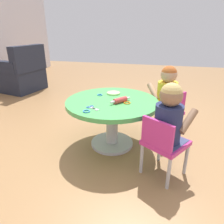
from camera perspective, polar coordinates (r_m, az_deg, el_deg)
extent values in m
plane|color=#9E7247|center=(2.21, 0.00, -8.89)|extent=(10.00, 10.00, 0.00)
cylinder|color=silver|center=(2.20, 0.00, -8.55)|extent=(0.44, 0.44, 0.03)
cylinder|color=silver|center=(2.10, 0.00, -3.61)|extent=(0.12, 0.12, 0.45)
cylinder|color=#4CB259|center=(2.00, 0.00, 2.73)|extent=(0.90, 0.90, 0.04)
cylinder|color=#B7B7BC|center=(1.85, 19.91, -12.30)|extent=(0.03, 0.03, 0.28)
cylinder|color=#B7B7BC|center=(1.95, 13.15, -9.45)|extent=(0.03, 0.03, 0.28)
cylinder|color=#B7B7BC|center=(1.66, 15.49, -16.20)|extent=(0.03, 0.03, 0.28)
cylinder|color=#B7B7BC|center=(1.77, 8.24, -12.69)|extent=(0.03, 0.03, 0.28)
cube|color=#CC338C|center=(1.72, 14.72, -8.24)|extent=(0.42, 0.42, 0.04)
cube|color=#CC338C|center=(1.55, 12.45, -6.05)|extent=(0.17, 0.24, 0.22)
cube|color=#3F4772|center=(1.72, 14.72, -8.18)|extent=(0.38, 0.37, 0.04)
cylinder|color=navy|center=(1.64, 15.31, -3.06)|extent=(0.21, 0.21, 0.30)
sphere|color=#997051|center=(1.55, 16.17, 4.48)|extent=(0.17, 0.17, 0.17)
sphere|color=tan|center=(1.55, 16.22, 4.93)|extent=(0.16, 0.16, 0.16)
cylinder|color=#997051|center=(1.66, 20.44, -2.41)|extent=(0.21, 0.16, 0.17)
cylinder|color=#997051|center=(1.76, 14.15, -0.25)|extent=(0.21, 0.16, 0.17)
cylinder|color=#B7B7BC|center=(2.58, 14.99, -1.35)|extent=(0.03, 0.03, 0.28)
cylinder|color=#B7B7BC|center=(2.44, 9.99, -2.26)|extent=(0.03, 0.03, 0.28)
cylinder|color=#B7B7BC|center=(2.39, 18.51, -3.72)|extent=(0.03, 0.03, 0.28)
cylinder|color=#B7B7BC|center=(2.25, 13.30, -4.87)|extent=(0.03, 0.03, 0.28)
cube|color=#CC338C|center=(2.35, 14.57, 0.48)|extent=(0.42, 0.42, 0.04)
cube|color=#CC338C|center=(2.20, 16.86, 2.31)|extent=(0.17, 0.24, 0.22)
cube|color=#3F4772|center=(2.35, 14.58, 0.53)|extent=(0.38, 0.37, 0.04)
cylinder|color=yellow|center=(2.29, 14.99, 4.46)|extent=(0.21, 0.21, 0.30)
sphere|color=tan|center=(2.23, 15.58, 9.98)|extent=(0.17, 0.17, 0.17)
sphere|color=#B25926|center=(2.23, 15.62, 10.30)|extent=(0.16, 0.16, 0.16)
cylinder|color=tan|center=(2.42, 15.85, 5.96)|extent=(0.21, 0.17, 0.17)
cylinder|color=tan|center=(2.30, 11.39, 5.52)|extent=(0.21, 0.17, 0.17)
cube|color=#232838|center=(4.39, -24.12, 8.19)|extent=(0.83, 0.83, 0.40)
cube|color=#232838|center=(4.10, -22.32, 13.67)|extent=(0.72, 0.30, 0.45)
cube|color=#232838|center=(4.53, -21.90, 12.84)|extent=(0.24, 0.61, 0.20)
cube|color=#232838|center=(4.15, -27.88, 11.07)|extent=(0.24, 0.61, 0.20)
cylinder|color=#D83F3F|center=(1.93, 2.32, 3.36)|extent=(0.14, 0.13, 0.05)
cylinder|color=white|center=(1.88, 0.13, 2.79)|extent=(0.05, 0.05, 0.02)
cylinder|color=white|center=(1.99, 4.39, 3.89)|extent=(0.05, 0.05, 0.02)
cube|color=silver|center=(1.79, -5.00, 0.94)|extent=(0.05, 0.11, 0.01)
cube|color=silver|center=(1.79, -5.00, 0.94)|extent=(0.09, 0.09, 0.01)
torus|color=#3F72CC|center=(1.83, -6.61, 1.31)|extent=(0.05, 0.05, 0.01)
torus|color=#3F72CC|center=(1.85, -5.71, 1.59)|extent=(0.05, 0.05, 0.01)
cylinder|color=#B2E58C|center=(2.19, 0.39, 5.29)|extent=(0.14, 0.14, 0.02)
torus|color=orange|center=(1.92, 4.24, 2.59)|extent=(0.07, 0.07, 0.01)
torus|color=#3F99D8|center=(1.74, -7.15, 0.23)|extent=(0.06, 0.06, 0.01)
torus|color=#3F99D8|center=(2.15, -3.40, 4.81)|extent=(0.06, 0.06, 0.01)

